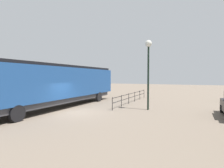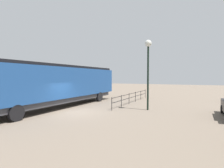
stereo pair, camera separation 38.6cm
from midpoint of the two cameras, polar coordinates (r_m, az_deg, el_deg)
The scene contains 4 objects.
ground_plane at distance 15.19m, azimuth -10.65°, elevation -8.86°, with size 120.00×120.00×0.00m, color #756656.
locomotive at distance 18.28m, azimuth -14.90°, elevation 0.16°, with size 3.11×16.83×4.04m.
lamp_post at distance 16.18m, azimuth 12.10°, elevation 8.22°, with size 0.59×0.59×6.15m.
platform_fence at distance 20.39m, azimuth 7.06°, elevation -3.84°, with size 0.05×10.51×1.15m.
Camera 2 is at (9.17, -11.79, 2.92)m, focal length 28.72 mm.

